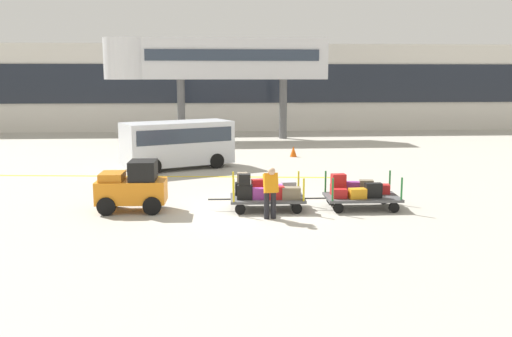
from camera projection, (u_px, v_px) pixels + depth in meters
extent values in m
plane|color=#B2ADA0|center=(254.00, 211.00, 17.73)|extent=(120.00, 120.00, 0.00)
cube|color=yellow|center=(157.00, 176.00, 23.64)|extent=(15.33, 1.81, 0.01)
cube|color=beige|center=(231.00, 88.00, 42.80)|extent=(63.97, 2.40, 6.37)
cube|color=#1E232D|center=(232.00, 84.00, 41.51)|extent=(60.77, 0.12, 2.80)
cube|color=silver|center=(232.00, 59.00, 36.56)|extent=(12.07, 2.20, 2.60)
cylinder|color=silver|center=(128.00, 59.00, 36.11)|extent=(3.00, 3.00, 2.60)
cube|color=#2D3847|center=(233.00, 55.00, 35.41)|extent=(10.86, 0.08, 0.70)
cylinder|color=#59595B|center=(181.00, 109.00, 36.87)|extent=(0.50, 0.50, 3.86)
cylinder|color=#59595B|center=(283.00, 109.00, 37.32)|extent=(0.50, 0.50, 3.86)
cube|color=orange|center=(132.00, 191.00, 17.59)|extent=(2.12, 1.14, 0.70)
cube|color=black|center=(143.00, 170.00, 17.50)|extent=(0.82, 1.01, 0.60)
cube|color=orange|center=(112.00, 176.00, 17.48)|extent=(0.72, 0.95, 0.24)
cylinder|color=black|center=(113.00, 199.00, 18.13)|extent=(0.56, 0.19, 0.56)
cylinder|color=black|center=(106.00, 206.00, 17.10)|extent=(0.56, 0.19, 0.56)
cylinder|color=black|center=(156.00, 198.00, 18.19)|extent=(0.56, 0.19, 0.56)
cylinder|color=black|center=(152.00, 206.00, 17.17)|extent=(0.56, 0.19, 0.56)
cube|color=#4C4C4F|center=(267.00, 198.00, 17.84)|extent=(2.33, 1.44, 0.08)
cylinder|color=gold|center=(233.00, 182.00, 18.36)|extent=(0.06, 0.06, 0.70)
cylinder|color=gold|center=(234.00, 191.00, 17.09)|extent=(0.06, 0.06, 0.70)
cylinder|color=gold|center=(298.00, 182.00, 18.46)|extent=(0.06, 0.06, 0.70)
cylinder|color=gold|center=(304.00, 190.00, 17.19)|extent=(0.06, 0.06, 0.70)
cylinder|color=black|center=(239.00, 201.00, 18.42)|extent=(0.32, 0.11, 0.32)
cylinder|color=black|center=(240.00, 209.00, 17.24)|extent=(0.32, 0.11, 0.32)
cylinder|color=black|center=(292.00, 200.00, 18.50)|extent=(0.32, 0.11, 0.32)
cylinder|color=black|center=(297.00, 209.00, 17.33)|extent=(0.32, 0.11, 0.32)
cylinder|color=#333333|center=(219.00, 199.00, 17.77)|extent=(0.70, 0.06, 0.05)
cube|color=black|center=(242.00, 189.00, 18.10)|extent=(0.46, 0.29, 0.40)
cube|color=black|center=(245.00, 192.00, 17.48)|extent=(0.50, 0.35, 0.44)
cube|color=#8C338C|center=(258.00, 191.00, 18.06)|extent=(0.57, 0.37, 0.28)
cube|color=#8C338C|center=(260.00, 194.00, 17.47)|extent=(0.45, 0.26, 0.35)
cube|color=#8C338C|center=(273.00, 190.00, 18.10)|extent=(0.61, 0.30, 0.34)
cube|color=red|center=(275.00, 193.00, 17.50)|extent=(0.58, 0.30, 0.40)
cube|color=#99999E|center=(289.00, 188.00, 18.12)|extent=(0.46, 0.34, 0.43)
cube|color=#726651|center=(291.00, 193.00, 17.50)|extent=(0.59, 0.39, 0.37)
cube|color=#726651|center=(242.00, 178.00, 18.04)|extent=(0.34, 0.28, 0.32)
cube|color=black|center=(245.00, 180.00, 17.41)|extent=(0.37, 0.28, 0.35)
cube|color=red|center=(258.00, 183.00, 18.02)|extent=(0.45, 0.33, 0.23)
cube|color=#4C4C4F|center=(362.00, 197.00, 17.99)|extent=(2.33, 1.44, 0.08)
cylinder|color=#237033|center=(326.00, 182.00, 18.51)|extent=(0.06, 0.06, 0.70)
cylinder|color=#237033|center=(333.00, 190.00, 17.24)|extent=(0.06, 0.06, 0.70)
cylinder|color=#237033|center=(390.00, 181.00, 18.61)|extent=(0.06, 0.06, 0.70)
cylinder|color=#237033|center=(402.00, 189.00, 17.34)|extent=(0.06, 0.06, 0.70)
cylinder|color=black|center=(331.00, 200.00, 18.57)|extent=(0.32, 0.11, 0.32)
cylinder|color=black|center=(338.00, 208.00, 17.39)|extent=(0.32, 0.11, 0.32)
cylinder|color=black|center=(384.00, 199.00, 18.65)|extent=(0.32, 0.11, 0.32)
cylinder|color=black|center=(394.00, 207.00, 17.48)|extent=(0.32, 0.11, 0.32)
cylinder|color=#333333|center=(315.00, 198.00, 17.92)|extent=(0.70, 0.06, 0.05)
cube|color=red|center=(338.00, 189.00, 18.19)|extent=(0.49, 0.35, 0.33)
cube|color=red|center=(340.00, 194.00, 17.63)|extent=(0.43, 0.28, 0.29)
cube|color=#8C338C|center=(352.00, 188.00, 18.28)|extent=(0.46, 0.31, 0.40)
cube|color=orange|center=(357.00, 193.00, 17.60)|extent=(0.54, 0.37, 0.31)
cube|color=#726651|center=(366.00, 187.00, 18.26)|extent=(0.48, 0.34, 0.45)
cube|color=black|center=(373.00, 190.00, 17.68)|extent=(0.52, 0.26, 0.46)
cube|color=red|center=(383.00, 189.00, 18.33)|extent=(0.47, 0.41, 0.30)
cube|color=red|center=(338.00, 179.00, 18.13)|extent=(0.47, 0.34, 0.33)
cylinder|color=black|center=(267.00, 205.00, 16.68)|extent=(0.16, 0.16, 0.82)
cylinder|color=black|center=(273.00, 205.00, 16.72)|extent=(0.16, 0.16, 0.82)
cube|color=orange|center=(271.00, 183.00, 16.49)|extent=(0.44, 0.46, 0.61)
sphere|color=tan|center=(272.00, 171.00, 16.31)|extent=(0.22, 0.22, 0.22)
cube|color=silver|center=(178.00, 143.00, 25.52)|extent=(5.15, 3.81, 1.90)
cube|color=#2D3847|center=(177.00, 134.00, 25.46)|extent=(4.82, 3.68, 0.64)
cylinder|color=black|center=(153.00, 166.00, 24.18)|extent=(0.72, 0.51, 0.68)
cylinder|color=black|center=(216.00, 161.00, 25.64)|extent=(0.72, 0.51, 0.68)
cone|color=#EA590F|center=(293.00, 151.00, 29.24)|extent=(0.36, 0.36, 0.55)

